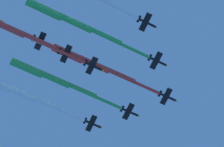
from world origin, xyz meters
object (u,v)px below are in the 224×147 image
object	(u,v)px
jet_port_inner	(54,79)
jet_starboard_inner	(74,22)
jet_port_mid	(20,93)
jet_port_outer	(6,27)
jet_lead	(94,64)

from	to	relation	value
jet_port_inner	jet_starboard_inner	size ratio (longest dim) A/B	0.94
jet_starboard_inner	jet_port_mid	distance (m)	43.31
jet_starboard_inner	jet_port_inner	bearing A→B (deg)	124.19
jet_starboard_inner	jet_port_mid	size ratio (longest dim) A/B	1.09
jet_port_inner	jet_port_outer	size ratio (longest dim) A/B	0.93
jet_port_inner	jet_port_outer	world-z (taller)	jet_port_inner
jet_port_inner	jet_starboard_inner	world-z (taller)	jet_starboard_inner
jet_port_inner	jet_port_mid	world-z (taller)	jet_port_mid
jet_port_outer	jet_lead	bearing A→B (deg)	40.20
jet_port_mid	jet_lead	bearing A→B (deg)	-8.82
jet_port_mid	jet_starboard_inner	bearing A→B (deg)	-39.08
jet_port_inner	jet_port_mid	size ratio (longest dim) A/B	1.03
jet_lead	jet_port_outer	size ratio (longest dim) A/B	0.92
jet_lead	jet_port_mid	xyz separation A→B (m)	(-36.96, 5.74, 0.31)
jet_starboard_inner	jet_port_outer	world-z (taller)	jet_starboard_inner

